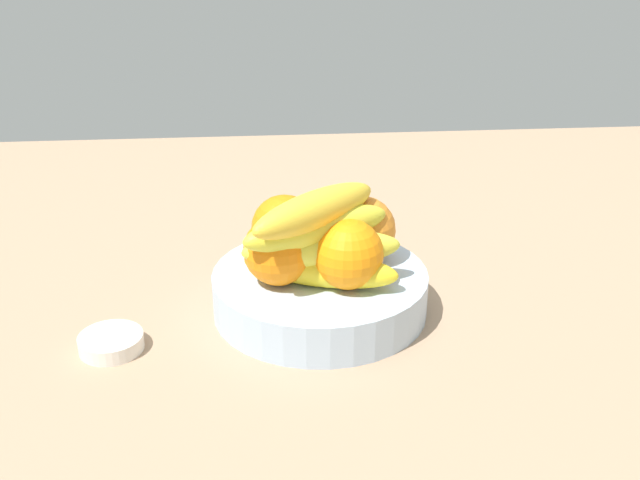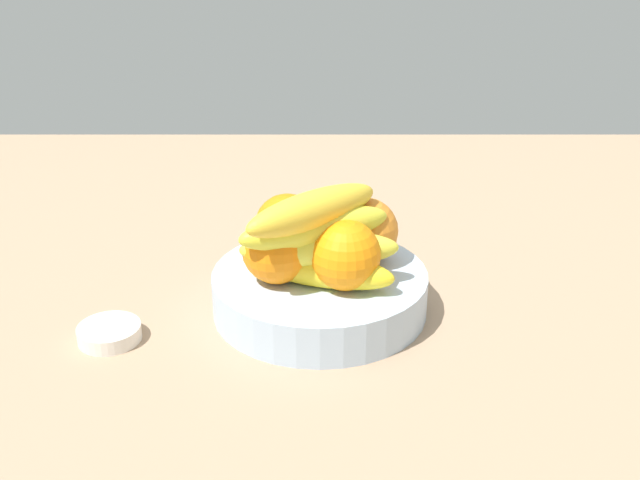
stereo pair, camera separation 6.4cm
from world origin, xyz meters
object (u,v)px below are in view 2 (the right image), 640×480
at_px(orange_front_left, 288,226).
at_px(orange_center, 346,255).
at_px(fruit_bowl, 320,291).
at_px(orange_front_right, 277,249).
at_px(banana_bunch, 316,239).
at_px(jar_lid, 110,333).
at_px(orange_back_left, 365,231).

relative_size(orange_front_left, orange_center, 1.00).
xyz_separation_m(fruit_bowl, orange_front_right, (-0.05, -0.02, 0.06)).
relative_size(fruit_bowl, orange_front_right, 3.18).
bearing_deg(orange_center, orange_front_right, 168.26).
distance_m(fruit_bowl, banana_bunch, 0.08).
bearing_deg(jar_lid, orange_center, 6.89).
xyz_separation_m(orange_front_right, jar_lid, (-0.18, -0.05, -0.08)).
height_order(fruit_bowl, orange_front_right, orange_front_right).
xyz_separation_m(fruit_bowl, orange_back_left, (0.05, 0.03, 0.06)).
distance_m(orange_front_left, orange_front_right, 0.06).
relative_size(orange_front_left, jar_lid, 1.13).
bearing_deg(banana_bunch, jar_lid, -170.03).
relative_size(orange_center, jar_lid, 1.13).
bearing_deg(fruit_bowl, jar_lid, -164.04).
height_order(orange_front_left, orange_front_right, same).
height_order(orange_front_right, jar_lid, orange_front_right).
bearing_deg(banana_bunch, fruit_bowl, 81.48).
relative_size(fruit_bowl, orange_back_left, 3.18).
bearing_deg(jar_lid, orange_front_left, 29.65).
xyz_separation_m(fruit_bowl, orange_front_left, (-0.04, 0.04, 0.06)).
relative_size(orange_front_left, banana_bunch, 0.43).
height_order(orange_front_left, orange_back_left, same).
relative_size(banana_bunch, jar_lid, 2.63).
bearing_deg(orange_front_left, orange_back_left, -7.94).
bearing_deg(banana_bunch, orange_front_right, 170.73).
bearing_deg(banana_bunch, orange_center, -15.06).
bearing_deg(orange_center, jar_lid, -173.11).
xyz_separation_m(orange_front_left, jar_lid, (-0.19, -0.11, -0.08)).
distance_m(orange_front_left, orange_back_left, 0.09).
xyz_separation_m(orange_front_left, orange_center, (0.06, -0.08, 0.00)).
distance_m(orange_back_left, jar_lid, 0.30).
xyz_separation_m(orange_center, orange_back_left, (0.02, 0.06, 0.00)).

